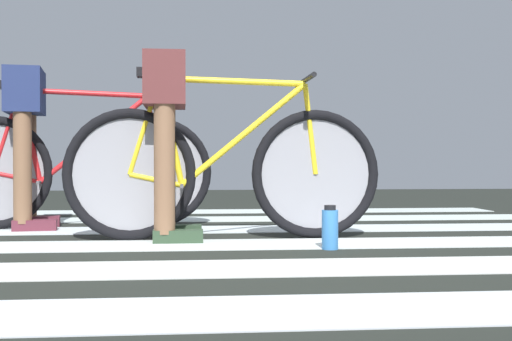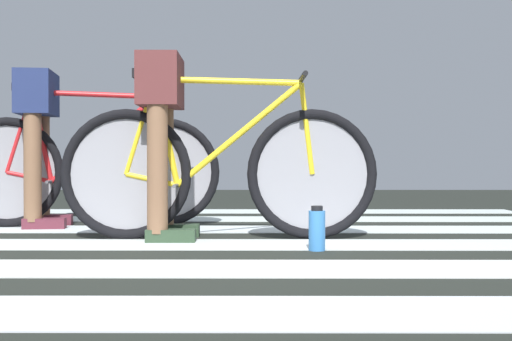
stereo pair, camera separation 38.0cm
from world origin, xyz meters
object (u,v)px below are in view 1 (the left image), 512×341
water_bottle (330,228)px  bicycle_2_of_2 (77,168)px  cyclist_1_of_2 (166,121)px  bicycle_1_of_2 (223,169)px  cyclist_2_of_2 (26,126)px

water_bottle → bicycle_2_of_2: bearing=140.3°
water_bottle → cyclist_1_of_2: bearing=150.9°
bicycle_1_of_2 → bicycle_2_of_2: 1.16m
water_bottle → bicycle_1_of_2: bearing=137.6°
bicycle_1_of_2 → bicycle_2_of_2: (-0.91, 0.71, 0.00)m
cyclist_1_of_2 → bicycle_2_of_2: 0.97m
bicycle_2_of_2 → water_bottle: bicycle_2_of_2 is taller
bicycle_2_of_2 → cyclist_2_of_2: 0.41m
bicycle_1_of_2 → cyclist_1_of_2: (-0.31, -0.01, 0.26)m
cyclist_2_of_2 → water_bottle: size_ratio=4.69×
bicycle_1_of_2 → cyclist_2_of_2: cyclist_2_of_2 is taller
cyclist_1_of_2 → water_bottle: (0.81, -0.45, -0.55)m
bicycle_1_of_2 → cyclist_2_of_2: (-1.22, 0.67, 0.27)m
bicycle_2_of_2 → water_bottle: bearing=-47.1°
bicycle_2_of_2 → water_bottle: (1.41, -1.17, -0.28)m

